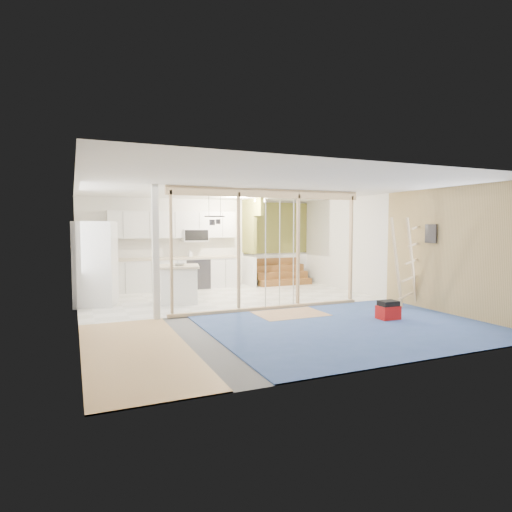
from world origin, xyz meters
name	(u,v)px	position (x,y,z in m)	size (l,w,h in m)	color
room	(256,250)	(0.00, 0.00, 1.30)	(7.01, 8.01, 2.61)	slate
floor_overlays	(258,310)	(0.07, 0.06, 0.01)	(7.00, 8.00, 0.03)	white
stud_frame	(244,236)	(-0.27, 0.00, 1.61)	(4.66, 0.14, 2.60)	tan
base_cabinets	(152,276)	(-1.61, 3.36, 0.47)	(4.45, 2.24, 0.93)	white
upper_cabinets	(176,226)	(-0.84, 3.82, 1.82)	(3.60, 0.41, 0.85)	white
green_partition	(270,254)	(2.04, 3.66, 0.94)	(2.25, 1.51, 2.60)	olive
pot_rack	(215,219)	(-0.31, 1.89, 2.00)	(0.52, 0.52, 0.72)	black
sheathing_panel	(455,252)	(3.48, -2.00, 1.30)	(0.02, 4.00, 2.60)	tan
electrical_panel	(431,234)	(3.43, -1.40, 1.65)	(0.04, 0.30, 0.40)	#353439
ceiling_light	(260,201)	(1.40, 3.00, 2.54)	(0.32, 0.32, 0.08)	#FFEABF
fridge	(96,264)	(-3.08, 1.96, 0.96)	(1.03, 0.99, 1.91)	silver
island	(179,285)	(-1.29, 1.57, 0.45)	(1.10, 1.10, 0.90)	white
bowl	(180,264)	(-1.29, 1.50, 0.93)	(0.28, 0.28, 0.07)	beige
soap_bottle_a	(115,253)	(-2.50, 3.80, 1.10)	(0.13, 0.13, 0.33)	silver
soap_bottle_b	(190,253)	(-0.45, 3.78, 1.03)	(0.09, 0.10, 0.21)	white
toolbox	(388,311)	(2.01, -1.78, 0.18)	(0.40, 0.30, 0.37)	#B61110
ladder	(406,262)	(3.15, -1.00, 1.01)	(1.06, 0.13, 1.98)	#DEBD87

